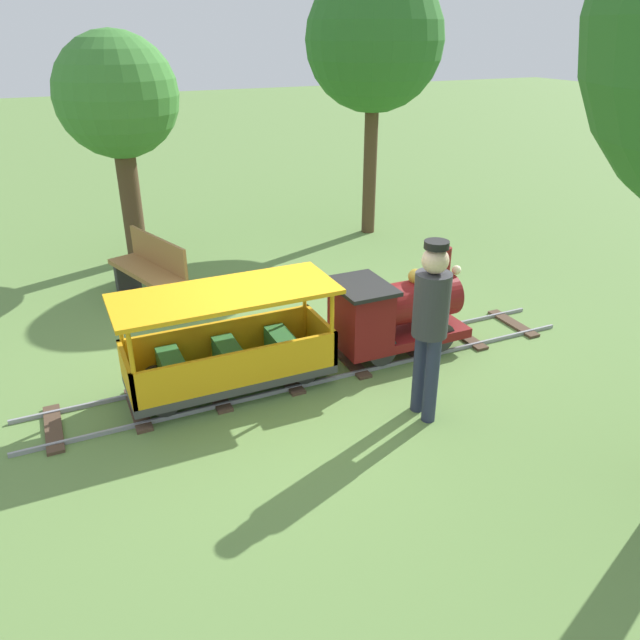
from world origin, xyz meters
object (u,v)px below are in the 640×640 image
(locomotive, at_px, (393,311))
(conductor_person, at_px, (430,318))
(oak_tree_distant, at_px, (374,41))
(passenger_car, at_px, (229,350))
(oak_tree_near, at_px, (117,99))
(park_bench, at_px, (150,271))

(locomotive, distance_m, conductor_person, 1.25)
(conductor_person, xyz_separation_m, oak_tree_distant, (-4.99, 2.16, 1.98))
(passenger_car, xyz_separation_m, oak_tree_near, (-4.09, -0.19, 1.84))
(locomotive, height_order, oak_tree_near, oak_tree_near)
(locomotive, bearing_deg, conductor_person, -16.71)
(oak_tree_distant, bearing_deg, oak_tree_near, -93.34)
(passenger_car, relative_size, oak_tree_near, 0.64)
(oak_tree_near, height_order, oak_tree_distant, oak_tree_distant)
(locomotive, relative_size, park_bench, 1.06)
(passenger_car, xyz_separation_m, park_bench, (-2.41, -0.28, -0.01))
(conductor_person, relative_size, oak_tree_near, 0.52)
(passenger_car, distance_m, oak_tree_near, 4.49)
(passenger_car, bearing_deg, park_bench, -173.46)
(conductor_person, bearing_deg, oak_tree_near, -162.83)
(passenger_car, xyz_separation_m, oak_tree_distant, (-3.87, 3.58, 2.51))
(park_bench, relative_size, oak_tree_near, 0.43)
(passenger_car, bearing_deg, oak_tree_distant, 137.26)
(conductor_person, bearing_deg, park_bench, -154.25)
(oak_tree_near, bearing_deg, park_bench, -3.10)
(locomotive, relative_size, oak_tree_distant, 0.36)
(conductor_person, xyz_separation_m, oak_tree_near, (-5.21, -1.61, 1.31))
(oak_tree_near, xyz_separation_m, oak_tree_distant, (0.22, 3.77, 0.67))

